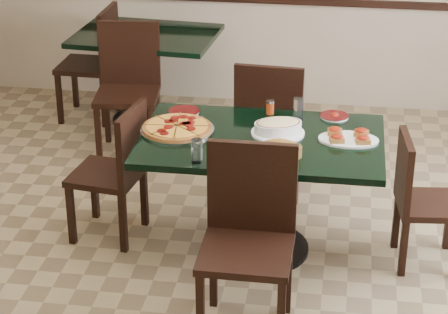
# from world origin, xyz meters

# --- Properties ---
(floor) EXTENTS (5.50, 5.50, 0.00)m
(floor) POSITION_xyz_m (0.00, 0.00, 0.00)
(floor) COLOR #8B7750
(floor) RESTS_ON ground
(room_shell) EXTENTS (5.50, 5.50, 5.50)m
(room_shell) POSITION_xyz_m (1.02, 1.73, 1.17)
(room_shell) COLOR white
(room_shell) RESTS_ON floor
(main_table) EXTENTS (1.40, 0.90, 0.75)m
(main_table) POSITION_xyz_m (0.15, 0.28, 0.57)
(main_table) COLOR black
(main_table) RESTS_ON floor
(back_table) EXTENTS (1.15, 0.88, 0.75)m
(back_table) POSITION_xyz_m (-0.97, 2.15, 0.52)
(back_table) COLOR black
(back_table) RESTS_ON floor
(chair_far) EXTENTS (0.48, 0.48, 0.96)m
(chair_far) POSITION_xyz_m (0.14, 1.03, 0.54)
(chair_far) COLOR black
(chair_far) RESTS_ON floor
(chair_near) EXTENTS (0.47, 0.47, 1.00)m
(chair_near) POSITION_xyz_m (0.17, -0.45, 0.56)
(chair_near) COLOR black
(chair_near) RESTS_ON floor
(chair_right) EXTENTS (0.41, 0.41, 0.80)m
(chair_right) POSITION_xyz_m (1.07, 0.29, 0.44)
(chair_right) COLOR black
(chair_right) RESTS_ON floor
(chair_left) EXTENTS (0.46, 0.46, 0.87)m
(chair_left) POSITION_xyz_m (-0.73, 0.32, 0.48)
(chair_left) COLOR black
(chair_left) RESTS_ON floor
(back_chair_near) EXTENTS (0.50, 0.50, 0.97)m
(back_chair_near) POSITION_xyz_m (-0.98, 1.62, 0.55)
(back_chair_near) COLOR black
(back_chair_near) RESTS_ON floor
(back_chair_left) EXTENTS (0.45, 0.45, 0.93)m
(back_chair_left) POSITION_xyz_m (-1.39, 2.18, 0.52)
(back_chair_left) COLOR black
(back_chair_left) RESTS_ON floor
(pepperoni_pizza) EXTENTS (0.44, 0.44, 0.04)m
(pepperoni_pizza) POSITION_xyz_m (-0.35, 0.31, 0.77)
(pepperoni_pizza) COLOR silver
(pepperoni_pizza) RESTS_ON main_table
(lasagna_casserole) EXTENTS (0.33, 0.31, 0.09)m
(lasagna_casserole) POSITION_xyz_m (0.24, 0.35, 0.80)
(lasagna_casserole) COLOR white
(lasagna_casserole) RESTS_ON main_table
(bread_basket) EXTENTS (0.25, 0.20, 0.10)m
(bread_basket) POSITION_xyz_m (0.29, 0.07, 0.79)
(bread_basket) COLOR brown
(bread_basket) RESTS_ON main_table
(bruschetta_platter) EXTENTS (0.35, 0.24, 0.05)m
(bruschetta_platter) POSITION_xyz_m (0.65, 0.31, 0.77)
(bruschetta_platter) COLOR white
(bruschetta_platter) RESTS_ON main_table
(side_plate_near) EXTENTS (0.19, 0.19, 0.02)m
(side_plate_near) POSITION_xyz_m (0.07, -0.08, 0.76)
(side_plate_near) COLOR white
(side_plate_near) RESTS_ON main_table
(side_plate_far_r) EXTENTS (0.18, 0.18, 0.03)m
(side_plate_far_r) POSITION_xyz_m (0.56, 0.65, 0.76)
(side_plate_far_r) COLOR white
(side_plate_far_r) RESTS_ON main_table
(side_plate_far_l) EXTENTS (0.19, 0.19, 0.02)m
(side_plate_far_l) POSITION_xyz_m (-0.36, 0.59, 0.76)
(side_plate_far_l) COLOR white
(side_plate_far_l) RESTS_ON main_table
(napkin_setting) EXTENTS (0.15, 0.15, 0.01)m
(napkin_setting) POSITION_xyz_m (-0.01, -0.02, 0.75)
(napkin_setting) COLOR white
(napkin_setting) RESTS_ON main_table
(water_glass_a) EXTENTS (0.06, 0.06, 0.13)m
(water_glass_a) POSITION_xyz_m (0.34, 0.59, 0.82)
(water_glass_a) COLOR silver
(water_glass_a) RESTS_ON main_table
(water_glass_b) EXTENTS (0.06, 0.06, 0.13)m
(water_glass_b) POSITION_xyz_m (-0.16, -0.09, 0.82)
(water_glass_b) COLOR silver
(water_glass_b) RESTS_ON main_table
(pepper_shaker) EXTENTS (0.05, 0.05, 0.09)m
(pepper_shaker) POSITION_xyz_m (0.16, 0.65, 0.79)
(pepper_shaker) COLOR #CC5915
(pepper_shaker) RESTS_ON main_table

